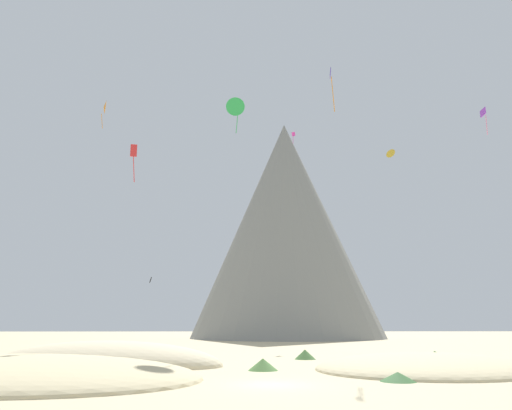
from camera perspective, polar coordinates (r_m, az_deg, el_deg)
The scene contains 18 objects.
ground_plane at distance 28.78m, azimuth 1.94°, elevation -21.09°, with size 400.00×400.00×0.00m, color #CCBA8E.
dune_foreground_left at distance 43.55m, azimuth -17.89°, elevation -18.15°, with size 20.33×10.02×4.05m, color beige.
dune_foreground_right at distance 36.13m, azimuth -27.24°, elevation -18.22°, with size 25.72×18.16×2.79m, color beige.
dune_midground at distance 57.21m, azimuth -17.57°, elevation -17.10°, with size 22.10×16.87×1.63m, color #CCBA8E.
dune_back_low at distance 40.42m, azimuth 20.21°, elevation -18.32°, with size 18.79×16.32×2.37m, color beige.
bush_low_patch at distance 48.81m, azimuth 6.01°, elevation -17.69°, with size 2.12×2.12×0.95m, color #477238.
bush_far_right at distance 37.12m, azimuth 0.86°, elevation -18.90°, with size 2.28×2.28×0.88m, color #568442.
bush_mid_center at distance 47.39m, azimuth 21.05°, elevation -16.91°, with size 2.79×2.79×1.02m, color #477238.
bush_near_right at distance 31.42m, azimuth 16.94°, elevation -19.43°, with size 2.20×2.20×0.56m, color #386633.
rock_massif at distance 121.97m, azimuth 3.46°, elevation -3.83°, with size 68.00×68.00×56.94m.
kite_magenta_high at distance 91.95m, azimuth 4.59°, elevation 8.47°, with size 0.77×0.32×2.37m.
kite_red_mid at distance 53.32m, azimuth -14.71°, elevation 5.96°, with size 0.76×0.36×4.38m.
kite_black_low at distance 64.20m, azimuth -12.76°, elevation -8.92°, with size 0.38×0.77×0.74m.
kite_violet_high at distance 61.13m, azimuth 26.06°, elevation 9.86°, with size 0.42×1.12×3.26m.
kite_indigo_high at distance 57.22m, azimuth 9.18°, elevation 14.81°, with size 0.52×0.89×5.45m.
kite_gold_high at distance 79.40m, azimuth 16.18°, elevation 6.01°, with size 1.67×1.69×1.61m.
kite_orange_high at distance 83.98m, azimuth -18.01°, elevation 11.28°, with size 1.20×2.41×5.04m.
kite_green_high at distance 58.24m, azimuth -2.53°, elevation 11.87°, with size 2.29×0.78×4.55m.
Camera 1 is at (-1.58, -28.53, 3.39)m, focal length 32.74 mm.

